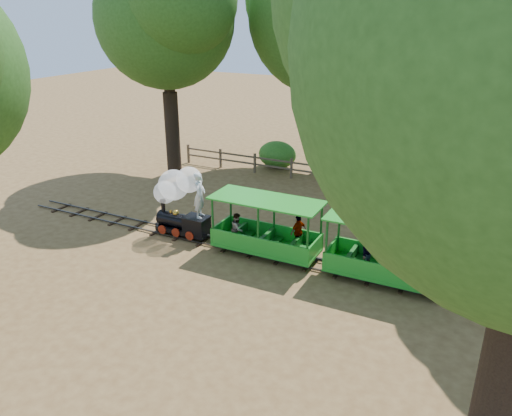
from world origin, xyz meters
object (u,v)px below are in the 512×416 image
at_px(carriage_rear, 386,257).
at_px(locomotive, 179,196).
at_px(carriage_front, 266,234).
at_px(fence, 351,175).

bearing_deg(carriage_rear, locomotive, 179.47).
bearing_deg(carriage_rear, carriage_front, -179.88).
distance_m(locomotive, carriage_rear, 7.46).
relative_size(carriage_front, carriage_rear, 1.00).
xyz_separation_m(locomotive, fence, (4.02, 7.92, -0.95)).
height_order(locomotive, fence, locomotive).
bearing_deg(fence, locomotive, -116.91).
xyz_separation_m(locomotive, carriage_front, (3.47, -0.08, -0.75)).
xyz_separation_m(carriage_rear, fence, (-3.41, 7.99, -0.25)).
height_order(locomotive, carriage_front, locomotive).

